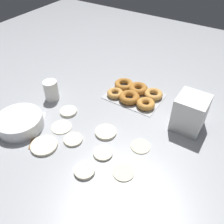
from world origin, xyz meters
TOP-DOWN VIEW (x-y plane):
  - ground_plane at (0.00, 0.00)m, footprint 3.00×3.00m
  - pancake_0 at (-0.04, 0.01)m, footprint 0.10×0.10m
  - pancake_1 at (-0.09, 0.12)m, footprint 0.08×0.08m
  - pancake_2 at (0.14, 0.22)m, footprint 0.11×0.11m
  - pancake_3 at (-0.08, 0.23)m, footprint 0.08×0.08m
  - pancake_4 at (0.16, 0.09)m, footprint 0.10×0.10m
  - pancake_5 at (-0.21, 0.00)m, footprint 0.08×0.08m
  - pancake_6 at (-0.21, 0.15)m, footprint 0.08×0.08m
  - pancake_7 at (0.06, 0.13)m, footprint 0.08×0.08m
  - pancake_8 at (0.20, -0.01)m, footprint 0.08×0.08m
  - donut_tray at (-0.02, -0.30)m, footprint 0.29×0.22m
  - batter_bowl at (0.32, 0.19)m, footprint 0.21×0.21m
  - container_stack at (-0.33, -0.23)m, footprint 0.13×0.13m
  - paper_cup at (0.34, -0.05)m, footprint 0.07×0.07m
  - spatula at (0.27, 0.13)m, footprint 0.17×0.22m

SIDE VIEW (x-z plane):
  - ground_plane at x=0.00m, z-range 0.00..0.00m
  - spatula at x=0.27m, z-range 0.00..0.01m
  - pancake_5 at x=-0.21m, z-range 0.00..0.01m
  - pancake_4 at x=0.16m, z-range 0.00..0.01m
  - pancake_6 at x=-0.21m, z-range 0.00..0.01m
  - pancake_1 at x=-0.09m, z-range 0.00..0.01m
  - pancake_7 at x=0.06m, z-range 0.00..0.01m
  - pancake_0 at x=-0.04m, z-range 0.00..0.01m
  - pancake_8 at x=0.20m, z-range 0.00..0.01m
  - pancake_2 at x=0.14m, z-range 0.00..0.01m
  - pancake_3 at x=-0.08m, z-range 0.00..0.01m
  - donut_tray at x=-0.02m, z-range 0.00..0.04m
  - batter_bowl at x=0.32m, z-range 0.00..0.06m
  - paper_cup at x=0.34m, z-range 0.00..0.11m
  - container_stack at x=-0.33m, z-range 0.00..0.17m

